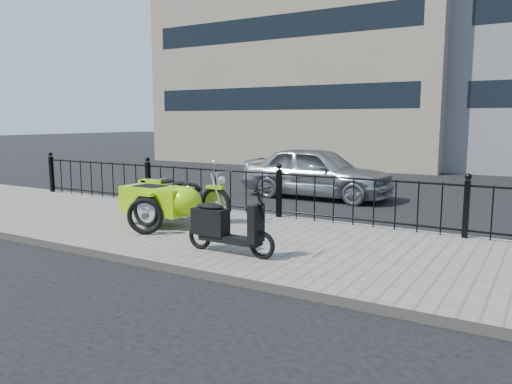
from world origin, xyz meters
The scene contains 9 objects.
ground centered at (0.00, 0.00, 0.00)m, with size 120.00×120.00×0.00m, color black.
sidewalk centered at (0.00, -0.50, 0.06)m, with size 30.00×3.80×0.12m, color slate.
curb centered at (0.00, 1.44, 0.06)m, with size 30.00×0.10×0.12m, color gray.
iron_fence centered at (0.00, 1.30, 0.59)m, with size 14.11×0.11×1.08m.
building_tan centered at (-6.00, 15.99, 6.00)m, with size 14.00×8.01×12.00m.
motorcycle_sidecar centered at (-1.40, -0.41, 0.59)m, with size 2.28×1.48×0.98m.
scooter centered at (0.60, -1.53, 0.51)m, with size 1.49×0.43×1.01m.
spare_tire centered at (-1.21, -1.25, 0.44)m, with size 0.63×0.63×0.09m, color black.
sedan_car centered at (-0.68, 4.71, 0.68)m, with size 1.61×4.01×1.37m, color #A3A5AA.
Camera 1 is at (4.66, -7.42, 2.05)m, focal length 35.00 mm.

